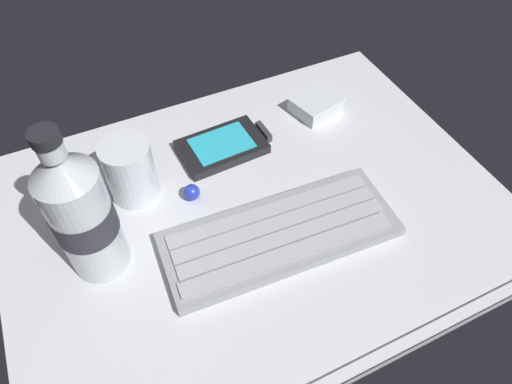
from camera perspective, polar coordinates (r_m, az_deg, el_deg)
ground_plane at (r=61.48cm, az=0.09°, el=-2.52°), size 64.00×48.00×2.80cm
keyboard at (r=57.36cm, az=2.98°, el=-5.17°), size 29.56×12.59×1.70cm
handheld_device at (r=67.53cm, az=-3.70°, el=5.76°), size 13.07×8.19×1.50cm
juice_cup at (r=61.59cm, az=-15.12°, el=2.35°), size 6.40×6.40×8.50cm
water_bottle at (r=52.10cm, az=-20.61°, el=-2.62°), size 6.73×6.73×20.80cm
charger_block at (r=74.01cm, az=7.39°, el=10.62°), size 8.20×7.21×2.40cm
trackball_mouse at (r=61.51cm, az=-7.91°, el=-0.04°), size 2.20×2.20×2.20cm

